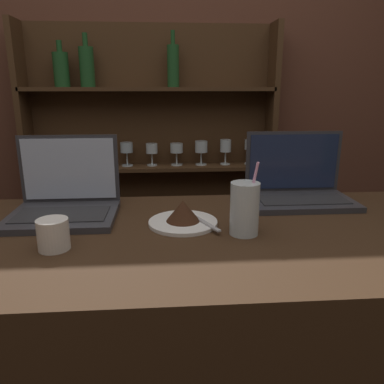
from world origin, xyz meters
TOP-DOWN VIEW (x-y plane):
  - back_wall at (0.00, 1.62)m, footprint 7.00×0.06m
  - back_shelf at (-0.08, 1.54)m, footprint 1.36×0.18m
  - laptop_near at (-0.29, 0.51)m, footprint 0.30×0.25m
  - laptop_far at (0.44, 0.60)m, footprint 0.33×0.21m
  - cake_plate at (0.05, 0.40)m, footprint 0.19×0.19m
  - water_glass at (0.20, 0.32)m, footprint 0.07×0.07m
  - coffee_cup at (-0.26, 0.26)m, footprint 0.07×0.07m

SIDE VIEW (x-z plane):
  - back_shelf at x=-0.08m, z-range 0.05..1.75m
  - cake_plate at x=0.05m, z-range 0.99..1.06m
  - coffee_cup at x=-0.26m, z-range 1.00..1.07m
  - laptop_near at x=-0.29m, z-range 0.93..1.16m
  - laptop_far at x=0.44m, z-range 0.94..1.16m
  - water_glass at x=0.20m, z-range 0.97..1.16m
  - back_wall at x=0.00m, z-range 0.00..2.70m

